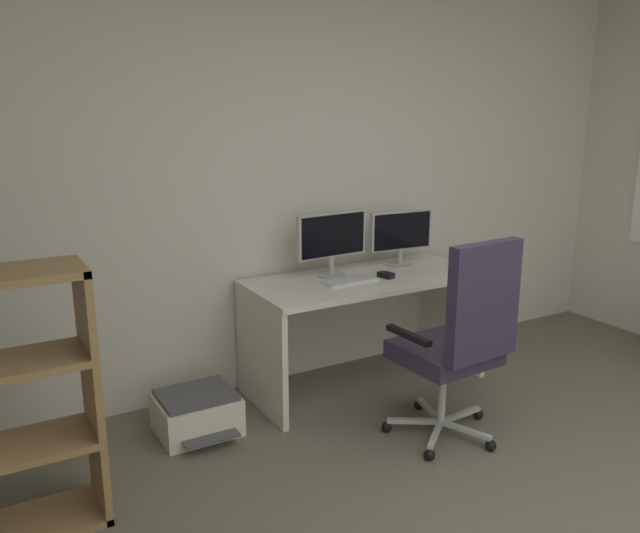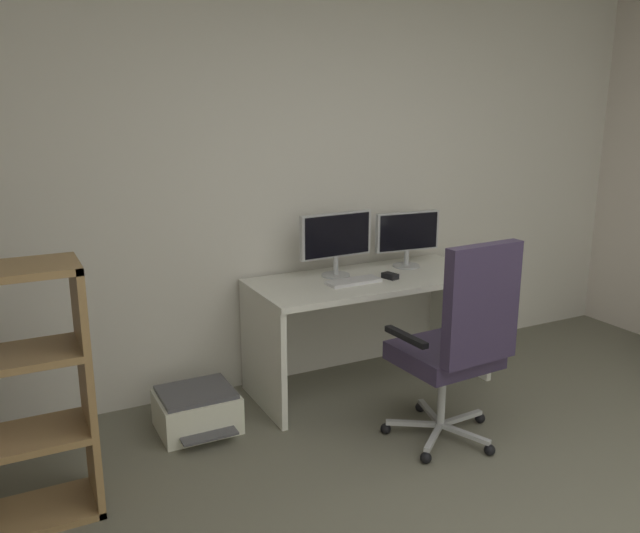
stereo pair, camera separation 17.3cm
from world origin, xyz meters
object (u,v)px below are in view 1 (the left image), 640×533
(monitor_main, at_px, (332,238))
(monitor_secondary, at_px, (401,233))
(desk, at_px, (366,305))
(office_chair, at_px, (460,336))
(keyboard, at_px, (350,281))
(printer, at_px, (197,413))
(computer_mouse, at_px, (386,275))

(monitor_main, relative_size, monitor_secondary, 1.09)
(desk, xyz_separation_m, monitor_secondary, (0.36, 0.12, 0.41))
(monitor_main, bearing_deg, office_chair, -79.29)
(desk, xyz_separation_m, keyboard, (-0.16, -0.07, 0.20))
(desk, distance_m, monitor_secondary, 0.56)
(monitor_main, height_order, printer, monitor_main)
(office_chair, xyz_separation_m, printer, (-1.18, 0.80, -0.50))
(keyboard, bearing_deg, monitor_secondary, 18.51)
(desk, bearing_deg, keyboard, -157.17)
(monitor_main, height_order, keyboard, monitor_main)
(printer, bearing_deg, monitor_main, 11.04)
(keyboard, bearing_deg, printer, 178.69)
(monitor_main, bearing_deg, desk, -33.79)
(monitor_main, bearing_deg, printer, -168.96)
(monitor_main, height_order, computer_mouse, monitor_main)
(monitor_main, bearing_deg, computer_mouse, -36.74)
(monitor_main, relative_size, office_chair, 0.44)
(office_chair, height_order, printer, office_chair)
(desk, distance_m, printer, 1.25)
(monitor_main, xyz_separation_m, monitor_secondary, (0.54, 0.00, -0.03))
(monitor_main, height_order, office_chair, office_chair)
(monitor_secondary, height_order, office_chair, office_chair)
(office_chair, bearing_deg, monitor_secondary, 70.69)
(monitor_secondary, bearing_deg, desk, -161.20)
(keyboard, height_order, computer_mouse, computer_mouse)
(desk, xyz_separation_m, computer_mouse, (0.09, -0.08, 0.21))
(office_chair, relative_size, printer, 2.49)
(monitor_main, bearing_deg, monitor_secondary, 0.00)
(keyboard, relative_size, office_chair, 0.30)
(monitor_secondary, xyz_separation_m, office_chair, (-0.35, -1.00, -0.34))
(desk, height_order, monitor_main, monitor_main)
(office_chair, bearing_deg, desk, 90.47)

